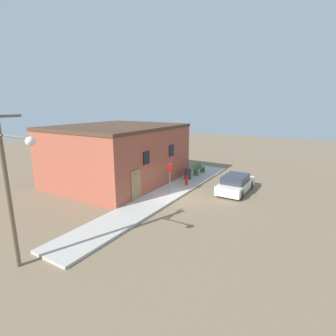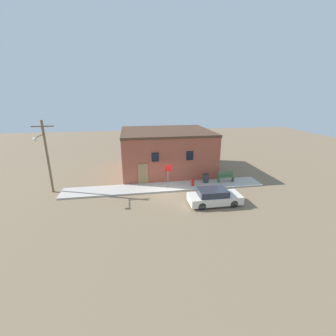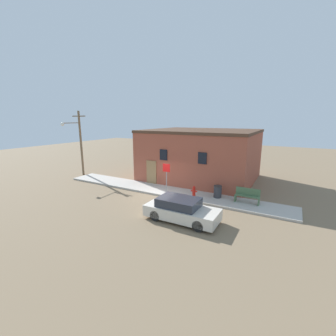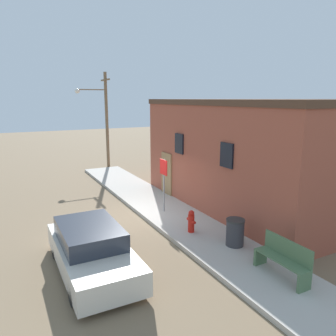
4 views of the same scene
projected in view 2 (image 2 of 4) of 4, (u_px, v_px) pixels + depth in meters
name	position (u px, v px, depth m)	size (l,w,h in m)	color
ground_plane	(167.00, 193.00, 20.71)	(80.00, 80.00, 0.00)	#7A664C
sidewalk	(165.00, 187.00, 21.77)	(19.23, 2.32, 0.15)	#B2ADA3
brick_building	(166.00, 151.00, 26.26)	(10.03, 8.55, 4.78)	#9E4C38
fire_hydrant	(193.00, 182.00, 21.76)	(0.48, 0.23, 0.80)	red
stop_sign	(168.00, 172.00, 21.15)	(0.63, 0.06, 2.21)	gray
bench	(226.00, 177.00, 22.88)	(1.61, 0.44, 1.01)	#4C6B47
trash_bin	(206.00, 178.00, 22.64)	(0.60, 0.60, 0.88)	#333338
utility_pole	(46.00, 154.00, 19.53)	(1.80, 2.19, 6.57)	brown
parked_car	(214.00, 197.00, 18.32)	(4.27, 1.79, 1.32)	black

